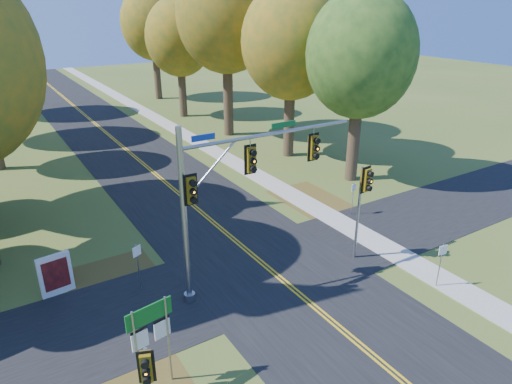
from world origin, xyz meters
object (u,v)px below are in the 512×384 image
east_signal_pole (364,190)px  info_kiosk (56,275)px  route_sign_cluster (151,330)px  traffic_mast (230,185)px

east_signal_pole → info_kiosk: size_ratio=2.55×
east_signal_pole → route_sign_cluster: 11.68m
traffic_mast → info_kiosk: (-6.72, 3.53, -3.94)m
east_signal_pole → route_sign_cluster: east_signal_pole is taller
route_sign_cluster → traffic_mast: bearing=27.4°
east_signal_pole → info_kiosk: east_signal_pole is taller
traffic_mast → east_signal_pole: size_ratio=1.72×
route_sign_cluster → info_kiosk: (-1.74, 7.29, -1.42)m
east_signal_pole → route_sign_cluster: (-11.34, -2.50, -1.32)m
route_sign_cluster → info_kiosk: route_sign_cluster is taller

